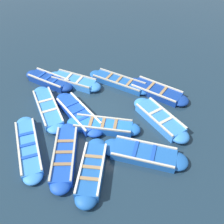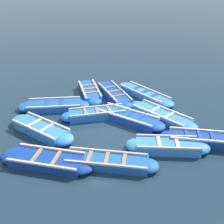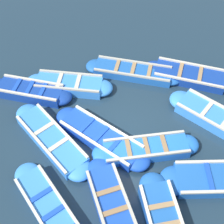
{
  "view_description": "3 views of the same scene",
  "coord_description": "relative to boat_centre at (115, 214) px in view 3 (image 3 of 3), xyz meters",
  "views": [
    {
      "loc": [
        2.09,
        -8.8,
        8.7
      ],
      "look_at": [
        0.88,
        0.33,
        0.19
      ],
      "focal_mm": 42.0,
      "sensor_mm": 36.0,
      "label": 1
    },
    {
      "loc": [
        2.48,
        9.92,
        6.15
      ],
      "look_at": [
        -0.09,
        -0.54,
        0.23
      ],
      "focal_mm": 42.0,
      "sensor_mm": 36.0,
      "label": 2
    },
    {
      "loc": [
        -1.3,
        -5.57,
        8.42
      ],
      "look_at": [
        -0.19,
        0.96,
        0.23
      ],
      "focal_mm": 50.0,
      "sensor_mm": 36.0,
      "label": 3
    }
  ],
  "objects": [
    {
      "name": "boat_broadside",
      "position": [
        -0.83,
        5.01,
        -0.01
      ],
      "size": [
        3.32,
        1.7,
        0.43
      ],
      "color": "#3884E0",
      "rests_on": "ground"
    },
    {
      "name": "boat_mid_row",
      "position": [
        3.2,
        0.51,
        -0.03
      ],
      "size": [
        3.68,
        1.44,
        0.39
      ],
      "color": "#1E59AD",
      "rests_on": "ground"
    },
    {
      "name": "boat_end_of_row",
      "position": [
        -1.64,
        0.25,
        -0.05
      ],
      "size": [
        2.41,
        3.76,
        0.35
      ],
      "color": "#3884E0",
      "rests_on": "ground"
    },
    {
      "name": "boat_bow_out",
      "position": [
        3.68,
        4.75,
        -0.03
      ],
      "size": [
        3.56,
        2.37,
        0.39
      ],
      "color": "navy",
      "rests_on": "ground"
    },
    {
      "name": "boat_centre",
      "position": [
        0.0,
        0.0,
        0.0
      ],
      "size": [
        1.34,
        3.66,
        0.44
      ],
      "color": "#1947B7",
      "rests_on": "ground"
    },
    {
      "name": "boat_stern_in",
      "position": [
        1.63,
        5.32,
        -0.03
      ],
      "size": [
        3.7,
        2.09,
        0.38
      ],
      "color": "#1E59AD",
      "rests_on": "ground"
    },
    {
      "name": "boat_far_corner",
      "position": [
        -1.57,
        2.71,
        -0.03
      ],
      "size": [
        2.59,
        3.53,
        0.39
      ],
      "color": "#3884E0",
      "rests_on": "ground"
    },
    {
      "name": "ground_plane",
      "position": [
        0.69,
        2.49,
        -0.19
      ],
      "size": [
        120.0,
        120.0,
        0.0
      ],
      "primitive_type": "plane",
      "color": "#1C303F"
    },
    {
      "name": "boat_near_quay",
      "position": [
        1.3,
        1.85,
        -0.01
      ],
      "size": [
        3.4,
        0.87,
        0.41
      ],
      "color": "blue",
      "rests_on": "ground"
    },
    {
      "name": "boat_drifting",
      "position": [
        -0.01,
        2.53,
        -0.02
      ],
      "size": [
        3.07,
        3.16,
        0.4
      ],
      "color": "#1947B7",
      "rests_on": "ground"
    },
    {
      "name": "boat_alongside",
      "position": [
        -2.21,
        4.9,
        0.01
      ],
      "size": [
        3.12,
        1.87,
        0.45
      ],
      "color": "navy",
      "rests_on": "ground"
    },
    {
      "name": "boat_inner_gap",
      "position": [
        3.86,
        2.64,
        0.0
      ],
      "size": [
        2.9,
        3.13,
        0.45
      ],
      "color": "#3884E0",
      "rests_on": "ground"
    }
  ]
}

